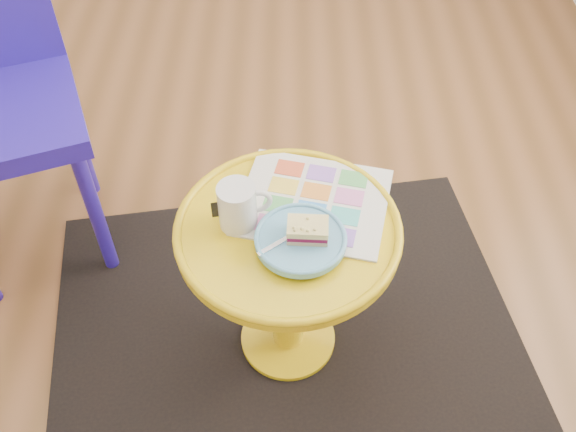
{
  "coord_description": "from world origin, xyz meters",
  "views": [
    {
      "loc": [
        0.64,
        -1.31,
        1.59
      ],
      "look_at": [
        0.63,
        -0.37,
        0.53
      ],
      "focal_mm": 40.0,
      "sensor_mm": 36.0,
      "label": 1
    }
  ],
  "objects_px": {
    "side_table": "(288,265)",
    "mug": "(238,205)",
    "newspaper": "(313,202)",
    "plate": "(301,240)"
  },
  "relations": [
    {
      "from": "mug",
      "to": "plate",
      "type": "bearing_deg",
      "value": -38.03
    },
    {
      "from": "newspaper",
      "to": "plate",
      "type": "relative_size",
      "value": 1.68
    },
    {
      "from": "plate",
      "to": "newspaper",
      "type": "bearing_deg",
      "value": 76.24
    },
    {
      "from": "newspaper",
      "to": "mug",
      "type": "height_order",
      "value": "mug"
    },
    {
      "from": "newspaper",
      "to": "plate",
      "type": "bearing_deg",
      "value": -90.64
    },
    {
      "from": "side_table",
      "to": "mug",
      "type": "relative_size",
      "value": 4.22
    },
    {
      "from": "mug",
      "to": "plate",
      "type": "relative_size",
      "value": 0.61
    },
    {
      "from": "mug",
      "to": "side_table",
      "type": "bearing_deg",
      "value": -19.5
    },
    {
      "from": "newspaper",
      "to": "side_table",
      "type": "bearing_deg",
      "value": -114.21
    },
    {
      "from": "newspaper",
      "to": "mug",
      "type": "distance_m",
      "value": 0.19
    }
  ]
}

